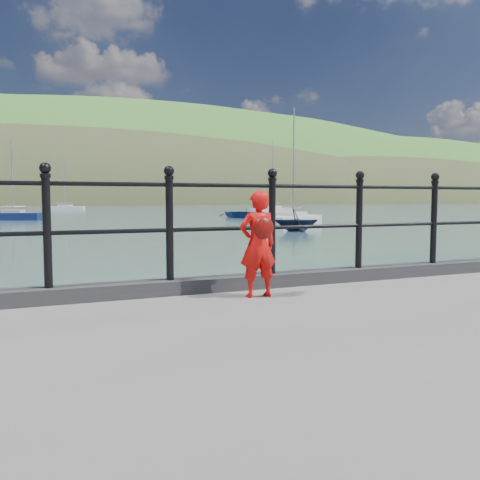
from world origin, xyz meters
name	(u,v)px	position (x,y,z in m)	size (l,w,h in m)	color
ground	(219,374)	(0.00, 0.00, 0.00)	(600.00, 600.00, 0.00)	#2D4251
kerb	(223,283)	(0.00, -0.15, 1.07)	(60.00, 0.30, 0.15)	#28282B
railing	(223,215)	(0.00, -0.15, 1.82)	(18.11, 0.11, 1.20)	black
far_shore	(115,251)	(38.34, 239.41, -22.57)	(830.00, 200.00, 156.00)	#333A21
child	(258,243)	(0.18, -0.66, 1.55)	(0.40, 0.32, 1.08)	red
launch_blue	(241,213)	(19.37, 44.02, 0.51)	(3.53, 4.94, 1.02)	navy
launch_navy	(296,220)	(13.62, 22.18, 0.70)	(2.30, 2.66, 1.40)	black
sailboat_near	(293,220)	(17.33, 29.21, 0.34)	(6.62, 5.25, 9.16)	silver
sailboat_far	(272,210)	(31.33, 60.35, 0.34)	(7.81, 4.89, 10.68)	silver
sailboat_port	(13,217)	(-2.75, 47.07, 0.34)	(5.41, 3.66, 7.64)	#12204F
sailboat_deep	(65,208)	(5.13, 90.39, 0.34)	(6.95, 4.06, 9.78)	white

